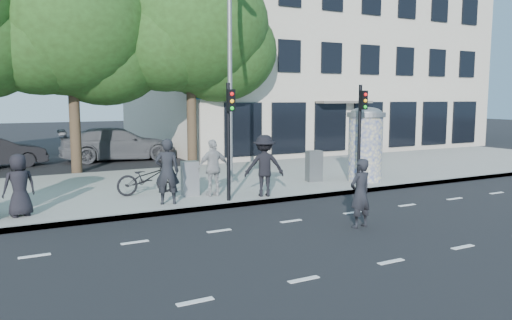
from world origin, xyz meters
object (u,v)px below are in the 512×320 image
ped_b (167,172)px  bicycle (147,178)px  ad_column_right (365,142)px  street_lamp (231,49)px  car_right (118,144)px  cabinet_left (190,178)px  ped_a (19,185)px  traffic_pole_near (229,129)px  man_road (360,193)px  cabinet_right (314,166)px  ped_e (213,168)px  traffic_pole_far (361,125)px  ped_d (264,166)px

ped_b → bicycle: 1.77m
ad_column_right → bicycle: 7.78m
ad_column_right → street_lamp: 5.81m
ad_column_right → car_right: 13.02m
cabinet_left → ped_a: bearing=-166.7°
street_lamp → cabinet_left: street_lamp is taller
traffic_pole_near → ped_a: traffic_pole_near is taller
traffic_pole_near → man_road: 4.31m
street_lamp → cabinet_right: size_ratio=7.26×
ped_b → ped_e: size_ratio=1.07×
ad_column_right → ped_e: bearing=-180.0°
ped_e → car_right: bearing=-89.3°
street_lamp → cabinet_right: street_lamp is taller
bicycle → traffic_pole_near: bearing=-144.7°
traffic_pole_far → ped_d: bearing=177.3°
street_lamp → cabinet_left: size_ratio=7.62×
ped_e → man_road: bearing=111.3°
traffic_pole_far → street_lamp: bearing=140.1°
traffic_pole_near → ped_b: 2.12m
ped_b → ad_column_right: bearing=-161.4°
ped_a → bicycle: (3.64, 1.40, -0.30)m
traffic_pole_near → ped_a: bearing=172.2°
car_right → traffic_pole_far: bearing=-152.8°
traffic_pole_far → ped_b: bearing=176.3°
ad_column_right → bicycle: size_ratio=1.39×
ped_d → cabinet_left: ped_d is taller
cabinet_left → ped_b: bearing=-131.7°
man_road → ad_column_right: bearing=-138.4°
ped_a → traffic_pole_near: bearing=158.9°
traffic_pole_far → ped_b: 6.64m
ad_column_right → cabinet_right: bearing=155.1°
ad_column_right → ped_e: size_ratio=1.53×
ad_column_right → ped_b: bearing=-176.3°
ped_b → cabinet_right: bearing=-152.9°
ped_d → car_right: bearing=-61.9°
ped_b → cabinet_right: (5.85, 1.26, -0.37)m
ped_a → cabinet_right: ped_a is taller
bicycle → man_road: bearing=-153.7°
traffic_pole_far → cabinet_left: (-5.51, 1.34, -1.56)m
man_road → traffic_pole_far: bearing=-136.6°
street_lamp → cabinet_left: bearing=-144.6°
ped_a → ped_e: ped_e is taller
bicycle → ped_e: bearing=-130.9°
ad_column_right → man_road: (-4.05, -4.60, -0.70)m
traffic_pole_near → ped_e: 1.52m
traffic_pole_near → cabinet_left: (-0.71, 1.34, -1.56)m
ped_a → ped_d: bearing=161.8°
street_lamp → ped_b: bearing=-142.3°
ped_a → bicycle: size_ratio=0.84×
traffic_pole_near → traffic_pole_far: bearing=0.0°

